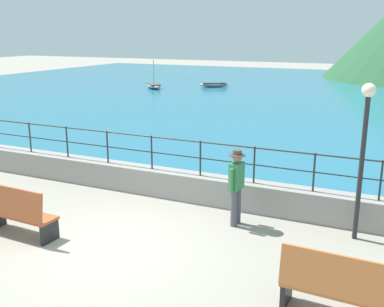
{
  "coord_description": "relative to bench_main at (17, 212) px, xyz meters",
  "views": [
    {
      "loc": [
        5.19,
        -6.95,
        4.23
      ],
      "look_at": [
        0.24,
        3.7,
        1.1
      ],
      "focal_mm": 42.63,
      "sensor_mm": 36.0,
      "label": 1
    }
  ],
  "objects": [
    {
      "name": "lake_water",
      "position": [
        1.96,
        26.2,
        -0.53
      ],
      "size": [
        64.0,
        44.32,
        0.06
      ],
      "primitive_type": "cube",
      "color": "#236B89",
      "rests_on": "ground"
    },
    {
      "name": "railing",
      "position": [
        1.96,
        3.56,
        0.75
      ],
      "size": [
        18.44,
        0.04,
        0.9
      ],
      "color": "#282623",
      "rests_on": "promenade_wall"
    },
    {
      "name": "ground_plane",
      "position": [
        1.96,
        0.36,
        -0.56
      ],
      "size": [
        120.0,
        120.0,
        0.0
      ],
      "primitive_type": "plane",
      "color": "gray"
    },
    {
      "name": "boat_2",
      "position": [
        -6.51,
        26.94,
        -0.3
      ],
      "size": [
        2.44,
        1.95,
        0.36
      ],
      "color": "gray",
      "rests_on": "lake_water"
    },
    {
      "name": "lamp_post",
      "position": [
        6.53,
        2.92,
        1.63
      ],
      "size": [
        0.28,
        0.28,
        3.28
      ],
      "color": "#232326",
      "rests_on": "ground"
    },
    {
      "name": "bench_main",
      "position": [
        0.0,
        0.0,
        0.0
      ],
      "size": [
        1.72,
        0.62,
        1.13
      ],
      "color": "#9E4C28",
      "rests_on": "ground"
    },
    {
      "name": "person_walking",
      "position": [
        4.0,
        2.53,
        0.42
      ],
      "size": [
        0.38,
        0.57,
        1.75
      ],
      "color": "#4C4C56",
      "rests_on": "ground"
    },
    {
      "name": "boat_1",
      "position": [
        -10.41,
        24.16,
        -0.3
      ],
      "size": [
        2.25,
        2.28,
        2.16
      ],
      "color": "gray",
      "rests_on": "lake_water"
    },
    {
      "name": "promenade_wall",
      "position": [
        1.96,
        3.56,
        -0.21
      ],
      "size": [
        20.0,
        0.56,
        0.7
      ],
      "primitive_type": "cube",
      "color": "gray",
      "rests_on": "ground"
    },
    {
      "name": "bench_far",
      "position": [
        6.57,
        -0.21,
        0.0
      ],
      "size": [
        1.72,
        0.62,
        1.13
      ],
      "color": "#B76633",
      "rests_on": "ground"
    }
  ]
}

